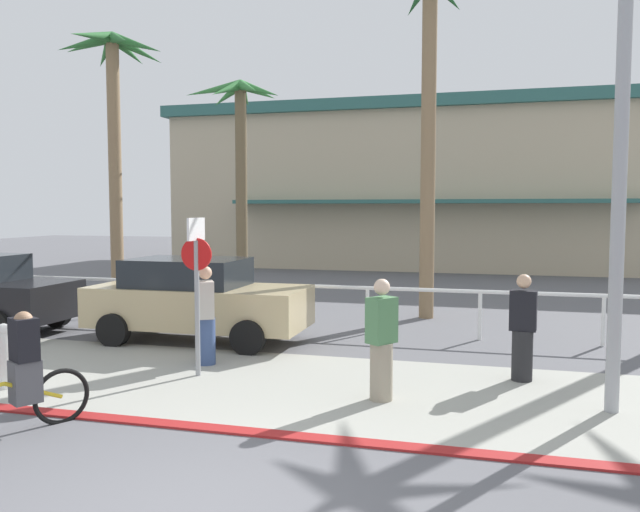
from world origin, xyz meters
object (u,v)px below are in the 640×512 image
at_px(bollard_1, 4,356).
at_px(pedestrian_1, 381,345).
at_px(palm_tree_1, 240,135).
at_px(car_tan_1, 197,299).
at_px(palm_tree_0, 113,99).
at_px(cyclist_yellow_0, 21,375).
at_px(stop_sign_bike_lane, 197,273).
at_px(streetlight_curb, 627,82).
at_px(pedestrian_0, 206,320).
at_px(pedestrian_2, 523,332).
at_px(palm_tree_2, 427,73).

xyz_separation_m(bollard_1, pedestrian_1, (5.53, 0.88, 0.29)).
distance_m(palm_tree_1, car_tan_1, 8.13).
bearing_deg(palm_tree_0, bollard_1, -67.80).
height_order(palm_tree_0, cyclist_yellow_0, palm_tree_0).
xyz_separation_m(stop_sign_bike_lane, car_tan_1, (-1.23, 2.50, -0.81)).
xyz_separation_m(stop_sign_bike_lane, bollard_1, (-2.47, -1.41, -1.16)).
relative_size(cyclist_yellow_0, pedestrian_1, 0.92).
bearing_deg(palm_tree_1, bollard_1, -87.12).
distance_m(streetlight_curb, car_tan_1, 8.62).
height_order(car_tan_1, cyclist_yellow_0, car_tan_1).
relative_size(car_tan_1, pedestrian_0, 2.55).
distance_m(palm_tree_1, pedestrian_1, 12.28).
xyz_separation_m(bollard_1, pedestrian_2, (7.50, 2.44, 0.27)).
bearing_deg(bollard_1, pedestrian_2, 18.06).
xyz_separation_m(palm_tree_0, pedestrian_0, (5.61, -6.04, -5.00)).
bearing_deg(pedestrian_2, stop_sign_bike_lane, -168.35).
bearing_deg(streetlight_curb, car_tan_1, 157.87).
xyz_separation_m(palm_tree_2, pedestrian_0, (-3.19, -5.73, -5.16)).
bearing_deg(streetlight_curb, pedestrian_1, -179.21).
height_order(bollard_1, pedestrian_1, pedestrian_1).
relative_size(palm_tree_2, pedestrian_0, 4.87).
height_order(bollard_1, car_tan_1, car_tan_1).
relative_size(streetlight_curb, palm_tree_2, 0.89).
bearing_deg(palm_tree_0, pedestrian_0, -47.13).
relative_size(pedestrian_1, pedestrian_2, 1.02).
distance_m(palm_tree_2, car_tan_1, 7.70).
distance_m(streetlight_curb, pedestrian_2, 3.96).
xyz_separation_m(palm_tree_1, palm_tree_2, (6.00, -2.85, 0.98)).
xyz_separation_m(stop_sign_bike_lane, palm_tree_2, (3.00, 6.45, 4.28)).
xyz_separation_m(palm_tree_2, pedestrian_1, (0.07, -6.97, -5.15)).
relative_size(palm_tree_0, cyclist_yellow_0, 4.78).
bearing_deg(cyclist_yellow_0, pedestrian_0, 78.03).
bearing_deg(bollard_1, palm_tree_1, 92.88).
relative_size(stop_sign_bike_lane, pedestrian_0, 1.49).
bearing_deg(palm_tree_1, pedestrian_0, -71.82).
height_order(car_tan_1, pedestrian_2, pedestrian_2).
relative_size(stop_sign_bike_lane, palm_tree_2, 0.31).
bearing_deg(pedestrian_2, pedestrian_0, -176.51).
bearing_deg(pedestrian_0, streetlight_curb, -10.83).
height_order(palm_tree_0, palm_tree_2, palm_tree_2).
xyz_separation_m(palm_tree_1, pedestrian_1, (6.07, -9.82, -4.16)).
relative_size(stop_sign_bike_lane, cyclist_yellow_0, 1.60).
relative_size(streetlight_curb, pedestrian_2, 4.43).
relative_size(palm_tree_1, palm_tree_2, 0.80).
bearing_deg(pedestrian_0, pedestrian_1, -20.94).
height_order(stop_sign_bike_lane, cyclist_yellow_0, stop_sign_bike_lane).
xyz_separation_m(streetlight_curb, car_tan_1, (-7.34, 2.98, -3.41)).
bearing_deg(pedestrian_2, bollard_1, -161.94).
relative_size(car_tan_1, cyclist_yellow_0, 2.75).
bearing_deg(palm_tree_2, streetlight_curb, -65.86).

